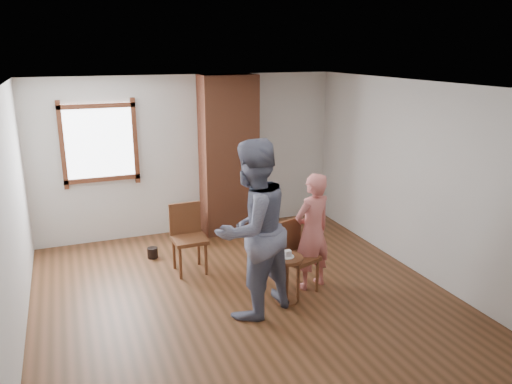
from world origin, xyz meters
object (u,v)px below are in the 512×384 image
stoneware_crock (189,227)px  man (252,229)px  person_pink (312,231)px  side_table (286,272)px  dining_chair_left (188,234)px  dining_chair_right (294,252)px

stoneware_crock → man: 2.58m
stoneware_crock → person_pink: person_pink is taller
side_table → man: (-0.47, -0.07, 0.63)m
dining_chair_left → person_pink: size_ratio=0.62×
stoneware_crock → dining_chair_left: (-0.26, -1.03, 0.28)m
stoneware_crock → man: bearing=-86.3°
dining_chair_right → man: bearing=-173.3°
stoneware_crock → side_table: bearing=-75.3°
side_table → man: bearing=-172.0°
stoneware_crock → person_pink: (1.11, -2.11, 0.51)m
side_table → man: size_ratio=0.29×
dining_chair_left → person_pink: (1.36, -1.08, 0.23)m
dining_chair_left → side_table: bearing=-58.3°
stoneware_crock → side_table: (0.63, -2.39, 0.16)m
person_pink → man: bearing=4.3°
stoneware_crock → man: size_ratio=0.24×
dining_chair_right → man: size_ratio=0.44×
dining_chair_right → side_table: size_ratio=1.52×
stoneware_crock → dining_chair_left: size_ratio=0.52×
dining_chair_right → stoneware_crock: bearing=92.5°
dining_chair_right → man: (-0.70, -0.35, 0.52)m
dining_chair_left → side_table: size_ratio=1.58×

